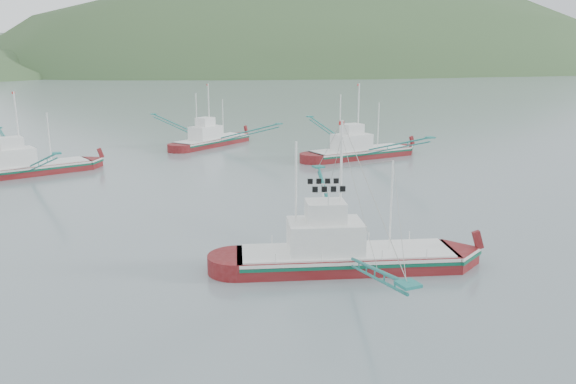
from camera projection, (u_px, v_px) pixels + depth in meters
name	position (u px, v px, depth m)	size (l,w,h in m)	color
ground	(329.00, 265.00, 33.80)	(1200.00, 1200.00, 0.00)	slate
main_boat	(345.00, 238.00, 32.85)	(13.30, 22.61, 9.45)	#630E10
bg_boat_left	(24.00, 159.00, 59.19)	(13.37, 23.04, 9.48)	#630E10
bg_boat_far	(211.00, 132.00, 78.93)	(15.85, 20.99, 9.31)	#630E10
bg_boat_right	(359.00, 147.00, 69.38)	(13.63, 24.21, 9.81)	#630E10
headland_right	(335.00, 71.00, 510.92)	(684.00, 432.00, 306.00)	#324E28
ridge_distant	(79.00, 70.00, 541.56)	(960.00, 400.00, 240.00)	slate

